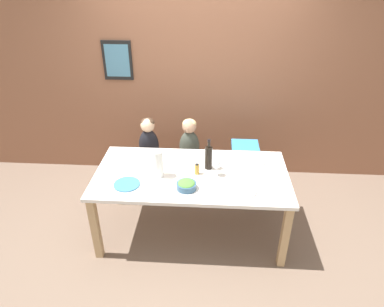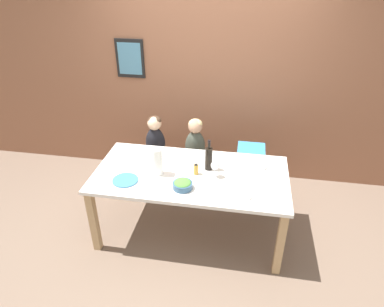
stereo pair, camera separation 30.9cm
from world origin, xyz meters
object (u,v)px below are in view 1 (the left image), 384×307
Objects in this scene: chair_far_left at (150,165)px; dinner_plate_front_right at (243,191)px; person_child_center at (189,140)px; dinner_plate_front_left at (127,184)px; wine_glass_near at (216,164)px; salad_bowl_large at (186,185)px; dinner_plate_back_left at (150,159)px; person_child_left at (149,139)px; wine_bottle at (209,157)px; chair_far_center at (190,167)px; dinner_plate_back_right at (254,161)px; chair_right_highchair at (244,158)px; paper_towel_roll at (158,164)px.

dinner_plate_front_right reaches higher than chair_far_left.
person_child_center is 2.21× the size of dinner_plate_front_left.
dinner_plate_front_right is (0.24, -0.25, -0.12)m from wine_glass_near.
wine_glass_near is 0.93× the size of salad_bowl_large.
wine_glass_near reaches higher than dinner_plate_back_left.
wine_bottle reaches higher than person_child_left.
person_child_center reaches higher than dinner_plate_front_right.
dinner_plate_front_left is (-0.56, 0.02, -0.03)m from salad_bowl_large.
chair_far_center is 1.12m from dinner_plate_front_left.
dinner_plate_front_left is 1.00× the size of dinner_plate_front_right.
person_child_center is at bearing 92.32° from salad_bowl_large.
wine_bottle is 1.76× the size of salad_bowl_large.
person_child_left is at bearing 137.04° from dinner_plate_front_right.
wine_glass_near reaches higher than dinner_plate_front_right.
chair_far_left is 1.16m from wine_glass_near.
chair_far_left is 1.30m from dinner_plate_back_right.
wine_bottle is 0.15m from wine_glass_near.
chair_far_center is 0.36m from person_child_center.
wine_bottle is at bearing -125.57° from chair_right_highchair.
wine_bottle is at bearing -68.54° from person_child_center.
chair_far_left is 1.87× the size of dinner_plate_front_left.
dinner_plate_back_right is at bearing -31.70° from chair_far_center.
dinner_plate_front_left is 1.00× the size of dinner_plate_back_left.
dinner_plate_back_right is at bearing 1.48° from dinner_plate_back_left.
chair_right_highchair is 1.15m from salad_bowl_large.
dinner_plate_back_left is (-0.61, 0.13, -0.12)m from wine_bottle.
paper_towel_roll is at bearing -108.14° from person_child_center.
person_child_left is at bearing 180.00° from person_child_center.
dinner_plate_front_left is (-0.04, -0.92, 0.37)m from chair_far_left.
dinner_plate_front_left reaches higher than chair_far_left.
chair_far_center is 1.87× the size of dinner_plate_back_left.
salad_bowl_large is 0.75× the size of dinner_plate_back_right.
salad_bowl_large is at bearing -2.45° from dinner_plate_front_left.
chair_far_left is 1.00× the size of chair_far_center.
wine_glass_near is at bearing -42.18° from chair_far_left.
dinner_plate_back_left reaches higher than chair_right_highchair.
chair_far_center is at bearing 111.50° from wine_bottle.
person_child_left and person_child_center have the same top height.
dinner_plate_back_right is at bearing 18.25° from wine_bottle.
salad_bowl_large is 0.75× the size of dinner_plate_front_right.
person_child_left reaches higher than chair_far_left.
wine_glass_near is 0.36m from dinner_plate_front_right.
wine_glass_near reaches higher than salad_bowl_large.
person_child_left is at bearing 118.55° from salad_bowl_large.
dinner_plate_front_right is (-0.10, -0.95, 0.22)m from chair_right_highchair.
wine_glass_near is (0.55, 0.04, -0.01)m from paper_towel_roll.
person_child_center is at bearing 148.23° from dinner_plate_back_right.
dinner_plate_front_left is at bearing -119.43° from chair_far_center.
dinner_plate_front_right is (-0.14, -0.52, 0.00)m from dinner_plate_back_right.
wine_glass_near is 0.70× the size of dinner_plate_back_left.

